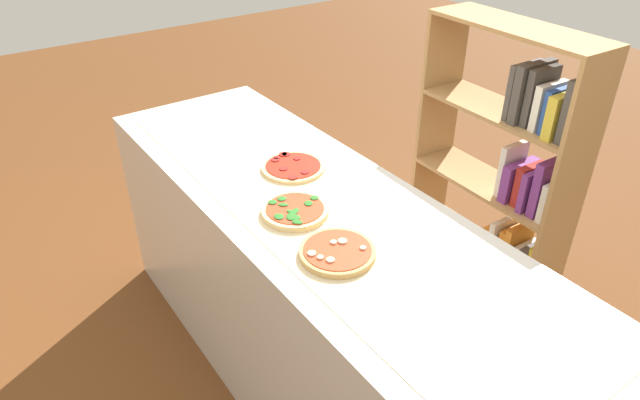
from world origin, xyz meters
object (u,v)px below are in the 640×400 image
pizza_pepperoni_0 (293,167)px  pizza_spinach_1 (295,211)px  bookshelf (508,202)px  pizza_mushroom_2 (337,252)px

pizza_pepperoni_0 → pizza_spinach_1: bearing=-31.8°
pizza_pepperoni_0 → pizza_spinach_1: (0.28, -0.18, 0.00)m
bookshelf → pizza_pepperoni_0: bearing=-116.8°
pizza_spinach_1 → pizza_mushroom_2: same height
pizza_spinach_1 → pizza_mushroom_2: (0.28, -0.02, -0.00)m
pizza_pepperoni_0 → pizza_mushroom_2: bearing=-19.2°
pizza_spinach_1 → bookshelf: bookshelf is taller
pizza_mushroom_2 → pizza_spinach_1: bearing=175.8°
pizza_spinach_1 → bookshelf: 1.09m
pizza_mushroom_2 → bookshelf: bookshelf is taller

